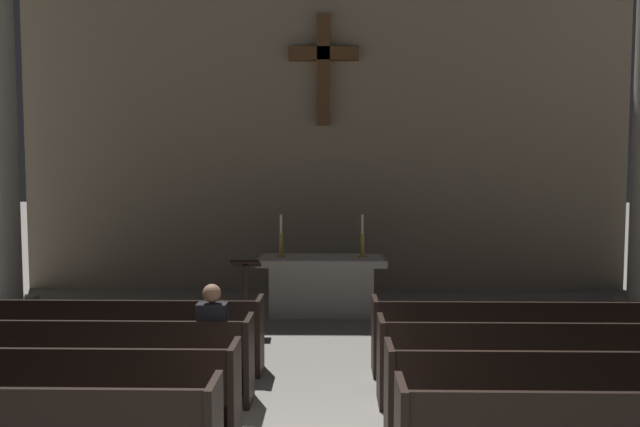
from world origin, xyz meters
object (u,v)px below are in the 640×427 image
(pew_right_row_2, at_px, (609,396))
(lone_worshipper, at_px, (214,340))
(pew_right_row_3, at_px, (569,362))
(lectern, at_px, (246,297))
(pew_left_row_3, at_px, (65,359))
(pew_left_row_2, at_px, (19,392))
(pew_right_row_4, at_px, (538,337))
(candlestick_left, at_px, (281,243))
(altar, at_px, (322,284))
(pew_left_row_4, at_px, (99,334))
(candlestick_right, at_px, (362,243))

(pew_right_row_2, bearing_deg, lone_worshipper, 164.40)
(pew_right_row_2, height_order, pew_right_row_3, same)
(pew_right_row_2, relative_size, lectern, 3.54)
(pew_left_row_3, xyz_separation_m, lectern, (1.58, 3.00, 0.07))
(pew_left_row_2, height_order, pew_right_row_4, same)
(candlestick_left, relative_size, lone_worshipper, 0.55)
(lectern, height_order, lone_worshipper, lone_worshipper)
(altar, bearing_deg, pew_left_row_4, -130.72)
(pew_left_row_3, distance_m, pew_left_row_4, 1.03)
(pew_left_row_4, xyz_separation_m, pew_right_row_2, (5.45, -2.06, 0.00))
(lone_worshipper, bearing_deg, pew_left_row_4, 148.63)
(pew_left_row_4, xyz_separation_m, candlestick_right, (3.43, 3.17, 0.77))
(lectern, bearing_deg, pew_right_row_3, -37.74)
(pew_left_row_3, relative_size, lone_worshipper, 3.09)
(pew_left_row_4, height_order, lone_worshipper, lone_worshipper)
(altar, bearing_deg, pew_left_row_2, -117.55)
(pew_left_row_2, height_order, pew_right_row_3, same)
(pew_left_row_2, height_order, pew_left_row_3, same)
(pew_right_row_2, distance_m, pew_right_row_3, 1.03)
(pew_right_row_4, height_order, candlestick_right, candlestick_right)
(candlestick_right, bearing_deg, pew_left_row_3, -129.23)
(candlestick_left, bearing_deg, pew_right_row_3, -50.77)
(pew_right_row_2, bearing_deg, pew_left_row_2, 180.00)
(pew_right_row_3, distance_m, pew_right_row_4, 1.03)
(pew_left_row_4, height_order, candlestick_left, candlestick_left)
(candlestick_right, bearing_deg, pew_left_row_2, -123.25)
(pew_left_row_3, bearing_deg, lectern, 62.19)
(pew_right_row_3, bearing_deg, lectern, 142.26)
(lectern, bearing_deg, pew_right_row_2, -46.12)
(pew_right_row_3, xyz_separation_m, lone_worshipper, (-3.83, 0.04, 0.22))
(pew_right_row_4, distance_m, lectern, 4.34)
(candlestick_left, height_order, lone_worshipper, candlestick_left)
(pew_left_row_2, xyz_separation_m, candlestick_right, (3.43, 5.23, 0.77))
(pew_left_row_2, height_order, candlestick_left, candlestick_left)
(pew_left_row_4, bearing_deg, pew_right_row_4, 0.00)
(pew_left_row_2, bearing_deg, lone_worshipper, 33.34)
(pew_right_row_2, relative_size, candlestick_right, 5.60)
(pew_right_row_2, height_order, pew_right_row_4, same)
(pew_right_row_2, distance_m, candlestick_right, 5.66)
(pew_right_row_3, bearing_deg, altar, 123.01)
(pew_left_row_3, bearing_deg, candlestick_left, 64.23)
(pew_left_row_3, distance_m, pew_right_row_3, 5.45)
(pew_right_row_3, xyz_separation_m, candlestick_right, (-2.03, 4.20, 0.77))
(pew_left_row_3, bearing_deg, altar, 56.99)
(pew_left_row_2, relative_size, pew_left_row_4, 1.00)
(lone_worshipper, bearing_deg, pew_left_row_3, -178.62)
(pew_left_row_3, height_order, pew_right_row_2, same)
(pew_left_row_2, xyz_separation_m, pew_right_row_2, (5.45, 0.00, 0.00))
(pew_left_row_4, bearing_deg, candlestick_left, 57.39)
(candlestick_left, bearing_deg, pew_left_row_3, -115.77)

